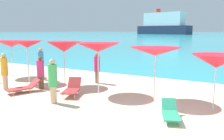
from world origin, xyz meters
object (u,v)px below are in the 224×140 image
object	(u,v)px
beachgoer_1	(53,80)
beachgoer_2	(5,70)
umbrella_2	(64,47)
lounge_chair_5	(24,87)
lounge_chair_0	(170,112)
umbrella_0	(11,44)
beachgoer_4	(97,67)
cruise_ship	(164,25)
beachgoer_3	(41,63)
beachgoer_0	(41,72)
umbrella_1	(27,44)
umbrella_5	(216,61)
umbrella_4	(155,52)
umbrella_3	(98,47)
lounge_chair_3	(72,88)

from	to	relation	value
beachgoer_1	beachgoer_2	world-z (taller)	beachgoer_2
umbrella_2	lounge_chair_5	bearing A→B (deg)	-109.39
lounge_chair_0	umbrella_0	bearing A→B (deg)	145.15
beachgoer_4	cruise_ship	bearing A→B (deg)	-96.64
lounge_chair_0	beachgoer_3	xyz separation A→B (m)	(-8.68, 2.70, 0.78)
beachgoer_0	beachgoer_4	distance (m)	3.09
umbrella_1	beachgoer_2	bearing A→B (deg)	-80.18
beachgoer_4	cruise_ship	xyz separation A→B (m)	(-49.29, 170.52, 6.37)
umbrella_5	beachgoer_4	distance (m)	6.66
beachgoer_4	beachgoer_0	bearing A→B (deg)	31.94
umbrella_0	umbrella_4	bearing A→B (deg)	-3.69
beachgoer_2	beachgoer_0	bearing A→B (deg)	-79.65
umbrella_5	cruise_ship	size ratio (longest dim) A/B	0.05
beachgoer_0	lounge_chair_0	bearing A→B (deg)	16.27
umbrella_3	beachgoer_4	xyz separation A→B (m)	(-1.30, 1.89, -1.27)
cruise_ship	beachgoer_4	bearing A→B (deg)	-60.08
beachgoer_0	beachgoer_1	xyz separation A→B (m)	(2.27, -1.53, 0.10)
beachgoer_4	beachgoer_1	bearing A→B (deg)	74.03
beachgoer_2	umbrella_4	bearing A→B (deg)	-99.78
umbrella_1	umbrella_0	bearing A→B (deg)	162.94
umbrella_2	umbrella_4	xyz separation A→B (m)	(5.20, -0.36, -0.01)
beachgoer_0	cruise_ship	distance (m)	179.56
umbrella_4	beachgoer_2	xyz separation A→B (m)	(-7.21, -1.84, -1.11)
lounge_chair_0	umbrella_4	bearing A→B (deg)	101.38
umbrella_5	beachgoer_1	bearing A→B (deg)	-159.14
umbrella_5	lounge_chair_5	size ratio (longest dim) A/B	1.26
umbrella_3	beachgoer_1	xyz separation A→B (m)	(-0.81, -2.17, -1.22)
beachgoer_0	lounge_chair_3	bearing A→B (deg)	18.34
beachgoer_0	beachgoer_4	xyz separation A→B (m)	(1.79, 2.52, 0.05)
lounge_chair_3	umbrella_1	bearing A→B (deg)	142.61
beachgoer_3	lounge_chair_0	bearing A→B (deg)	-10.10
umbrella_2	lounge_chair_3	world-z (taller)	umbrella_2
lounge_chair_5	beachgoer_3	bearing A→B (deg)	140.26
lounge_chair_5	cruise_ship	xyz separation A→B (m)	(-47.31, 173.98, 7.03)
umbrella_5	umbrella_2	bearing A→B (deg)	176.15
beachgoer_1	beachgoer_3	size ratio (longest dim) A/B	0.96
beachgoer_0	beachgoer_3	size ratio (longest dim) A/B	0.87
umbrella_1	beachgoer_1	bearing A→B (deg)	-29.93
lounge_chair_3	beachgoer_3	xyz separation A→B (m)	(-3.90, 1.94, 0.69)
umbrella_3	beachgoer_4	world-z (taller)	umbrella_3
beachgoer_0	cruise_ship	xyz separation A→B (m)	(-47.51, 173.04, 6.42)
lounge_chair_0	umbrella_2	bearing A→B (deg)	138.94
umbrella_2	cruise_ship	size ratio (longest dim) A/B	0.05
lounge_chair_3	beachgoer_1	bearing A→B (deg)	-109.46
beachgoer_0	umbrella_1	bearing A→B (deg)	-179.72
umbrella_0	lounge_chair_3	size ratio (longest dim) A/B	1.54
umbrella_0	beachgoer_0	bearing A→B (deg)	-20.23
lounge_chair_0	beachgoer_4	world-z (taller)	beachgoer_4
lounge_chair_5	beachgoer_3	size ratio (longest dim) A/B	0.87
umbrella_0	beachgoer_2	world-z (taller)	umbrella_0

